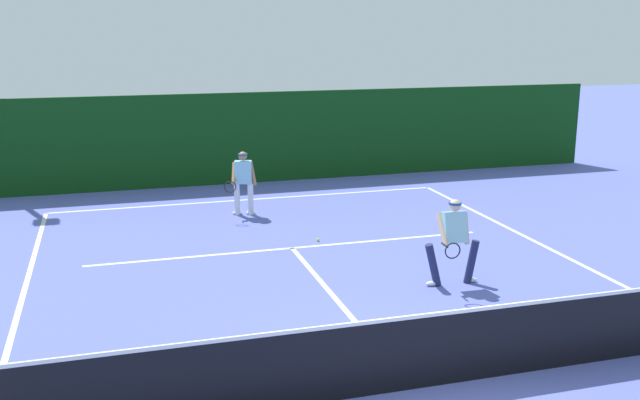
# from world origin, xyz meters

# --- Properties ---
(ground_plane) EXTENTS (80.00, 80.00, 0.00)m
(ground_plane) POSITION_xyz_m (0.00, 0.00, 0.00)
(ground_plane) COLOR #5662BB
(court_line_baseline_far) EXTENTS (10.46, 0.10, 0.01)m
(court_line_baseline_far) POSITION_xyz_m (0.00, 10.96, 0.00)
(court_line_baseline_far) COLOR white
(court_line_baseline_far) RESTS_ON ground_plane
(court_line_service) EXTENTS (8.53, 0.10, 0.01)m
(court_line_service) POSITION_xyz_m (0.00, 6.39, 0.00)
(court_line_service) COLOR white
(court_line_service) RESTS_ON ground_plane
(court_line_centre) EXTENTS (0.10, 6.40, 0.01)m
(court_line_centre) POSITION_xyz_m (0.00, 3.20, 0.00)
(court_line_centre) COLOR white
(court_line_centre) RESTS_ON ground_plane
(tennis_net) EXTENTS (11.46, 0.09, 1.11)m
(tennis_net) POSITION_xyz_m (0.00, 0.00, 0.53)
(tennis_net) COLOR #1E4723
(tennis_net) RESTS_ON ground_plane
(player_near) EXTENTS (1.07, 0.83, 1.60)m
(player_near) POSITION_xyz_m (2.26, 3.43, 0.88)
(player_near) COLOR #1E234C
(player_near) RESTS_ON ground_plane
(player_far) EXTENTS (0.89, 0.86, 1.60)m
(player_far) POSITION_xyz_m (-0.47, 9.43, 0.88)
(player_far) COLOR silver
(player_far) RESTS_ON ground_plane
(tennis_ball) EXTENTS (0.07, 0.07, 0.07)m
(tennis_ball) POSITION_xyz_m (0.67, 6.72, 0.03)
(tennis_ball) COLOR #D1E033
(tennis_ball) RESTS_ON ground_plane
(back_fence_windscreen) EXTENTS (23.35, 0.12, 2.69)m
(back_fence_windscreen) POSITION_xyz_m (0.00, 13.13, 1.35)
(back_fence_windscreen) COLOR #0D3A11
(back_fence_windscreen) RESTS_ON ground_plane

